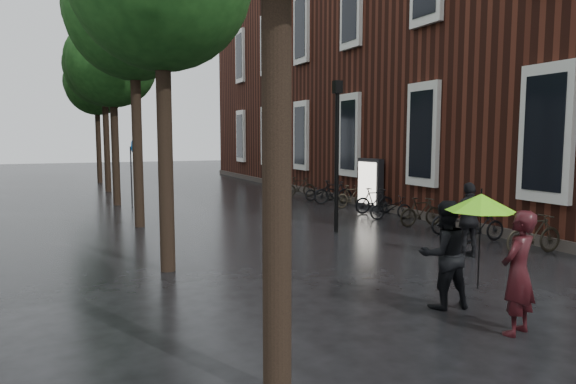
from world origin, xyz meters
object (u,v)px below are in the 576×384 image
person_burgundy (518,273)px  lamp_post (337,141)px  person_black (444,255)px  parked_bicycles (381,203)px  pedestrian_walking (469,220)px  ad_lightbox (370,184)px

person_burgundy → lamp_post: lamp_post is taller
person_black → parked_bicycles: (4.87, 9.10, -0.45)m
pedestrian_walking → ad_lightbox: ad_lightbox is taller
pedestrian_walking → parked_bicycles: 6.63m
parked_bicycles → ad_lightbox: ad_lightbox is taller
person_black → parked_bicycles: person_black is taller
pedestrian_walking → ad_lightbox: 8.43m
person_burgundy → lamp_post: (1.55, 8.26, 1.85)m
pedestrian_walking → parked_bicycles: bearing=-94.9°
ad_lightbox → person_black: bearing=-121.0°
person_black → pedestrian_walking: (3.09, 2.72, -0.01)m
parked_bicycles → lamp_post: size_ratio=3.15×
person_burgundy → ad_lightbox: size_ratio=0.90×
person_burgundy → pedestrian_walking: bearing=-144.0°
pedestrian_walking → lamp_post: size_ratio=0.40×
person_burgundy → person_black: size_ratio=1.00×
person_burgundy → ad_lightbox: 13.28m
person_burgundy → person_black: 1.39m
parked_bicycles → lamp_post: 4.48m
person_burgundy → pedestrian_walking: 5.03m
parked_bicycles → lamp_post: lamp_post is taller
person_black → ad_lightbox: size_ratio=0.90×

